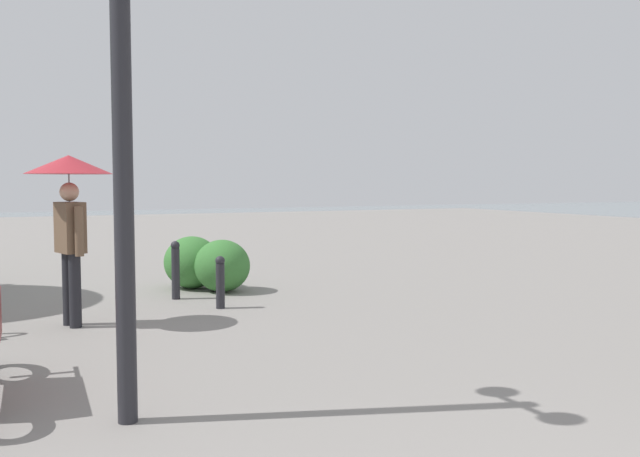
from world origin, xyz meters
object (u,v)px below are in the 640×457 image
Objects in this scene: pedestrian at (69,192)px; bollard_mid at (176,269)px; lamppost at (121,55)px; bollard_near at (220,281)px.

pedestrian is 2.36m from bollard_mid.
pedestrian is 2.37× the size of bollard_mid.
bollard_mid is (4.95, -1.52, -2.14)m from lamppost.
pedestrian is 2.83× the size of bollard_near.
pedestrian is at bearing 0.64° from lamppost.
lamppost is 1.91× the size of pedestrian.
pedestrian reaches higher than bollard_near.
pedestrian is 2.32m from bollard_near.
bollard_mid is at bearing -17.04° from lamppost.
lamppost reaches higher than pedestrian.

